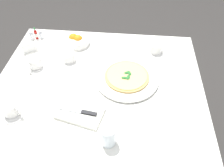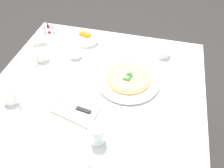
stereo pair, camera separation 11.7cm
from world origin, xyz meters
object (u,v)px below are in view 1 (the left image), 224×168
coffee_cup_left_edge (35,63)px  dinner_knife (79,111)px  coffee_cup_back_corner (156,49)px  pepper_shaker (41,35)px  hot_sauce_bottle (36,34)px  citrus_bowl (77,40)px  salt_shaker (32,36)px  pizza_plate (127,78)px  menu_card (29,48)px  pizza (127,76)px  napkin_folded (80,113)px  coffee_cup_near_right (11,110)px  water_glass_far_left (108,136)px  coffee_cup_center_back (69,57)px

coffee_cup_left_edge → dinner_knife: coffee_cup_left_edge is taller
coffee_cup_back_corner → pepper_shaker: bearing=-6.4°
coffee_cup_back_corner → hot_sauce_bottle: hot_sauce_bottle is taller
citrus_bowl → pepper_shaker: (0.26, -0.04, -0.00)m
salt_shaker → hot_sauce_bottle: bearing=-160.3°
dinner_knife → pepper_shaker: pepper_shaker is taller
coffee_cup_left_edge → dinner_knife: 0.44m
pizza_plate → menu_card: menu_card is taller
coffee_cup_left_edge → coffee_cup_back_corner: coffee_cup_left_edge is taller
pizza_plate → salt_shaker: 0.73m
pizza → napkin_folded: 0.34m
pizza_plate → coffee_cup_near_right: bearing=28.0°
coffee_cup_near_right → coffee_cup_left_edge: coffee_cup_near_right is taller
hot_sauce_bottle → salt_shaker: 0.03m
coffee_cup_back_corner → salt_shaker: size_ratio=2.31×
coffee_cup_near_right → water_glass_far_left: bearing=167.6°
hot_sauce_bottle → coffee_cup_center_back: bearing=142.7°
coffee_cup_back_corner → citrus_bowl: (0.51, -0.04, -0.00)m
napkin_folded → coffee_cup_left_edge: bearing=-30.7°
coffee_cup_center_back → menu_card: size_ratio=1.71×
coffee_cup_back_corner → napkin_folded: (0.38, 0.51, -0.02)m
pepper_shaker → citrus_bowl: bearing=170.6°
napkin_folded → dinner_knife: 0.01m
coffee_cup_back_corner → citrus_bowl: 0.51m
hot_sauce_bottle → salt_shaker: bearing=19.7°
coffee_cup_back_corner → menu_card: size_ratio=1.69×
coffee_cup_left_edge → coffee_cup_center_back: (-0.18, -0.07, -0.00)m
coffee_cup_center_back → water_glass_far_left: (-0.29, 0.51, 0.02)m
water_glass_far_left → pizza_plate: bearing=-98.9°
coffee_cup_center_back → coffee_cup_left_edge: bearing=22.2°
coffee_cup_center_back → citrus_bowl: bearing=-94.3°
coffee_cup_back_corner → pepper_shaker: size_ratio=2.31×
pizza → water_glass_far_left: 0.40m
coffee_cup_left_edge → coffee_cup_back_corner: size_ratio=1.00×
coffee_cup_near_right → pepper_shaker: bearing=-84.7°
pizza → coffee_cup_left_edge: bearing=-5.1°
citrus_bowl → pizza_plate: bearing=138.9°
coffee_cup_center_back → hot_sauce_bottle: size_ratio=1.59×
coffee_cup_left_edge → coffee_cup_center_back: size_ratio=0.99×
coffee_cup_near_right → pepper_shaker: 0.63m
coffee_cup_left_edge → pizza_plate: bearing=174.9°
pizza → dinner_knife: (0.22, 0.26, -0.00)m
pizza → dinner_knife: size_ratio=1.25×
coffee_cup_left_edge → menu_card: bearing=-58.2°
napkin_folded → dinner_knife: (0.00, -0.00, 0.01)m
dinner_knife → menu_card: (0.40, -0.44, 0.01)m
coffee_cup_left_edge → citrus_bowl: 0.32m
water_glass_far_left → menu_card: size_ratio=1.37×
citrus_bowl → menu_card: citrus_bowl is taller
napkin_folded → hot_sauce_bottle: (0.41, -0.59, 0.02)m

